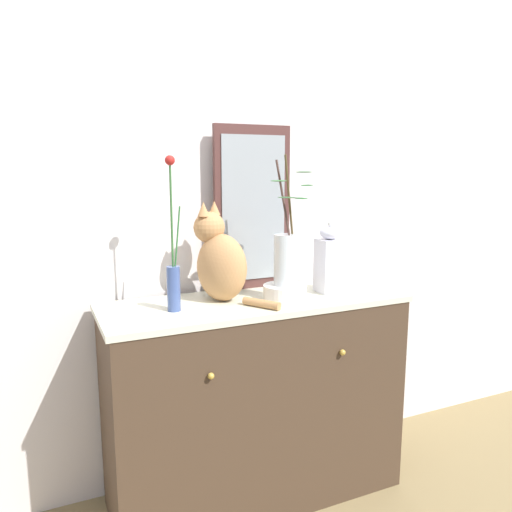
# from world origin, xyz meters

# --- Properties ---
(ground_plane) EXTENTS (6.00, 6.00, 0.00)m
(ground_plane) POSITION_xyz_m (0.00, 0.00, 0.00)
(ground_plane) COLOR olive
(wall_back) EXTENTS (4.40, 0.08, 2.60)m
(wall_back) POSITION_xyz_m (0.00, 0.29, 1.30)
(wall_back) COLOR silver
(wall_back) RESTS_ON ground_plane
(sideboard) EXTENTS (1.25, 0.45, 0.87)m
(sideboard) POSITION_xyz_m (0.00, -0.00, 0.44)
(sideboard) COLOR #423122
(sideboard) RESTS_ON ground_plane
(mirror_leaning) EXTENTS (0.35, 0.03, 0.71)m
(mirror_leaning) POSITION_xyz_m (0.07, 0.20, 1.23)
(mirror_leaning) COLOR #4A2A27
(mirror_leaning) RESTS_ON sideboard
(cat_sitting) EXTENTS (0.28, 0.37, 0.40)m
(cat_sitting) POSITION_xyz_m (-0.14, 0.05, 1.04)
(cat_sitting) COLOR #B5804E
(cat_sitting) RESTS_ON sideboard
(vase_slim_green) EXTENTS (0.06, 0.05, 0.57)m
(vase_slim_green) POSITION_xyz_m (-0.35, -0.02, 1.02)
(vase_slim_green) COLOR #3C5189
(vase_slim_green) RESTS_ON sideboard
(bowl_porcelain) EXTENTS (0.18, 0.18, 0.06)m
(bowl_porcelain) POSITION_xyz_m (0.11, -0.04, 0.90)
(bowl_porcelain) COLOR white
(bowl_porcelain) RESTS_ON sideboard
(vase_glass_clear) EXTENTS (0.18, 0.16, 0.52)m
(vase_glass_clear) POSITION_xyz_m (0.11, -0.04, 1.05)
(vase_glass_clear) COLOR silver
(vase_glass_clear) RESTS_ON bowl_porcelain
(jar_lidded_porcelain) EXTENTS (0.10, 0.10, 0.31)m
(jar_lidded_porcelain) POSITION_xyz_m (0.34, -0.01, 1.01)
(jar_lidded_porcelain) COLOR white
(jar_lidded_porcelain) RESTS_ON sideboard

